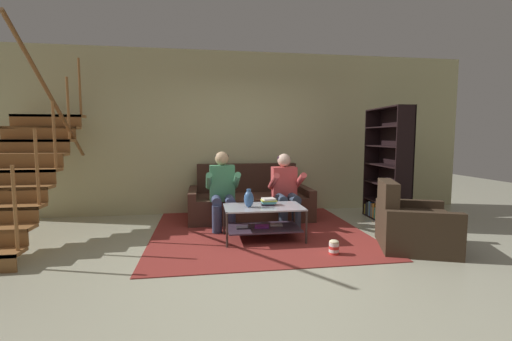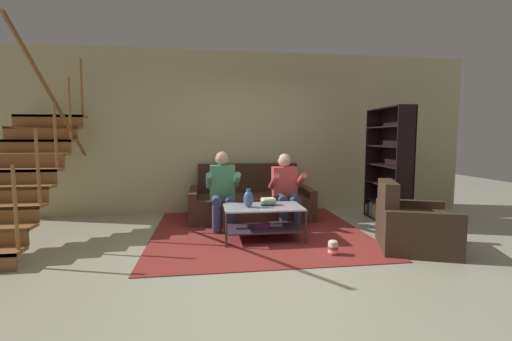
{
  "view_description": "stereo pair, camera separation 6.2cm",
  "coord_description": "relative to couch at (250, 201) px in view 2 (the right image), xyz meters",
  "views": [
    {
      "loc": [
        -0.81,
        -3.81,
        1.38
      ],
      "look_at": [
        -0.06,
        1.02,
        0.9
      ],
      "focal_mm": 24.0,
      "sensor_mm": 36.0,
      "label": 1
    },
    {
      "loc": [
        -0.75,
        -3.82,
        1.38
      ],
      "look_at": [
        -0.06,
        1.02,
        0.9
      ],
      "focal_mm": 24.0,
      "sensor_mm": 36.0,
      "label": 2
    }
  ],
  "objects": [
    {
      "name": "back_partition",
      "position": [
        0.04,
        0.57,
        1.17
      ],
      "size": [
        8.4,
        0.12,
        2.9
      ],
      "primitive_type": "cube",
      "color": "#BFB988",
      "rests_on": "ground"
    },
    {
      "name": "popcorn_tub",
      "position": [
        0.73,
        -1.99,
        -0.19
      ],
      "size": [
        0.12,
        0.12,
        0.18
      ],
      "color": "red",
      "rests_on": "ground"
    },
    {
      "name": "couch",
      "position": [
        0.0,
        0.0,
        0.0
      ],
      "size": [
        2.02,
        0.98,
        0.9
      ],
      "color": "#442A20",
      "rests_on": "ground"
    },
    {
      "name": "coffee_table",
      "position": [
        0.02,
        -1.26,
        0.02
      ],
      "size": [
        1.05,
        0.63,
        0.45
      ],
      "color": "#B6B7C3",
      "rests_on": "ground"
    },
    {
      "name": "ground",
      "position": [
        0.04,
        -1.89,
        -0.28
      ],
      "size": [
        16.8,
        16.8,
        0.0
      ],
      "primitive_type": "plane",
      "color": "#ACAB92"
    },
    {
      "name": "person_seated_right",
      "position": [
        0.49,
        -0.59,
        0.33
      ],
      "size": [
        0.5,
        0.58,
        1.12
      ],
      "color": "#344257",
      "rests_on": "ground"
    },
    {
      "name": "staircase_run",
      "position": [
        -3.15,
        -0.85,
        0.7
      ],
      "size": [
        1.04,
        2.38,
        2.65
      ],
      "color": "#996333",
      "rests_on": "ground"
    },
    {
      "name": "vase",
      "position": [
        -0.18,
        -1.29,
        0.29
      ],
      "size": [
        0.13,
        0.13,
        0.24
      ],
      "color": "#34588D",
      "rests_on": "coffee_table"
    },
    {
      "name": "bookshelf",
      "position": [
        2.2,
        -0.56,
        0.49
      ],
      "size": [
        0.33,
        1.1,
        1.84
      ],
      "color": "black",
      "rests_on": "ground"
    },
    {
      "name": "book_stack",
      "position": [
        0.1,
        -1.19,
        0.22
      ],
      "size": [
        0.22,
        0.19,
        0.09
      ],
      "color": "#2B1D2C",
      "rests_on": "coffee_table"
    },
    {
      "name": "area_rug",
      "position": [
        0.01,
        -0.76,
        -0.28
      ],
      "size": [
        3.0,
        3.19,
        0.01
      ],
      "color": "maroon",
      "rests_on": "ground"
    },
    {
      "name": "person_seated_left",
      "position": [
        -0.49,
        -0.58,
        0.34
      ],
      "size": [
        0.5,
        0.58,
        1.16
      ],
      "color": "#394365",
      "rests_on": "ground"
    },
    {
      "name": "armchair",
      "position": [
        1.78,
        -1.9,
        -0.0
      ],
      "size": [
        1.08,
        1.11,
        0.84
      ],
      "color": "#37291C",
      "rests_on": "ground"
    }
  ]
}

